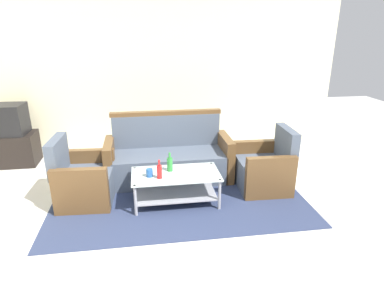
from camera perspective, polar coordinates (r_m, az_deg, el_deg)
name	(u,v)px	position (r m, az deg, el deg)	size (l,w,h in m)	color
ground_plane	(178,241)	(3.70, -2.40, -14.64)	(14.00, 14.00, 0.00)	silver
wall_back	(157,71)	(6.11, -5.91, 13.69)	(6.52, 0.12, 2.80)	beige
rug	(179,197)	(4.54, -2.23, -7.29)	(3.27, 2.02, 0.01)	#2D3856
couch	(169,159)	(4.97, -3.97, -0.87)	(1.80, 0.74, 0.96)	#4C5666
armchair_left	(83,181)	(4.54, -17.93, -4.39)	(0.74, 0.80, 0.85)	#4C5666
armchair_right	(265,169)	(4.78, 12.26, -2.54)	(0.72, 0.78, 0.85)	#4C5666
coffee_table	(176,183)	(4.29, -2.75, -5.09)	(1.10, 0.60, 0.40)	silver
bottle_green	(170,164)	(4.28, -3.78, -1.78)	(0.07, 0.07, 0.25)	#2D8C38
bottle_red	(159,171)	(4.08, -5.54, -3.03)	(0.06, 0.06, 0.24)	red
cup	(149,173)	(4.16, -7.22, -3.26)	(0.08, 0.08, 0.10)	#2659A5
tv_stand	(11,149)	(6.24, -28.29, 0.65)	(0.80, 0.50, 0.52)	black
television	(5,119)	(6.11, -29.07, 5.06)	(0.62, 0.48, 0.48)	black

